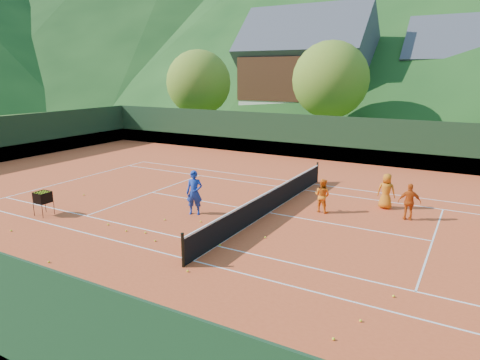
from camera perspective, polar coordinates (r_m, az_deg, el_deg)
The scene contains 31 objects.
ground at distance 18.20m, azimuth 3.85°, elevation -4.42°, with size 400.00×400.00×0.00m, color #32561B.
clay_court at distance 18.20m, azimuth 3.85°, elevation -4.39°, with size 40.00×24.00×0.02m, color #C74520.
coach at distance 17.81m, azimuth -6.10°, elevation -1.69°, with size 0.68×0.45×1.86m, color #173399.
student_a at distance 18.39m, azimuth 10.90°, elevation -2.03°, with size 0.70×0.55×1.45m, color orange.
student_b at distance 18.37m, azimuth 21.66°, elevation -2.73°, with size 0.88×0.37×1.50m, color #D25412.
student_c at distance 19.57m, azimuth 18.91°, elevation -1.42°, with size 0.76×0.49×1.55m, color orange.
tennis_ball_0 at distance 17.46m, azimuth -17.18°, elevation -5.68°, with size 0.07×0.07×0.07m, color yellow.
tennis_ball_1 at distance 14.81m, azimuth -24.14°, elevation -9.93°, with size 0.07×0.07×0.07m, color yellow.
tennis_ball_2 at distance 17.07m, azimuth -5.25°, elevation -5.53°, with size 0.07×0.07×0.07m, color yellow.
tennis_ball_3 at distance 16.60m, azimuth -14.93°, elevation -6.55°, with size 0.07×0.07×0.07m, color yellow.
tennis_ball_4 at distance 17.48m, azimuth -9.99°, elevation -5.23°, with size 0.07×0.07×0.07m, color yellow.
tennis_ball_6 at distance 18.19m, azimuth -28.20°, elevation -5.97°, with size 0.07×0.07×0.07m, color yellow.
tennis_ball_7 at distance 12.37m, azimuth 19.79°, elevation -14.36°, with size 0.07×0.07×0.07m, color yellow.
tennis_ball_8 at distance 15.46m, azimuth 3.40°, elevation -7.64°, with size 0.07×0.07×0.07m, color yellow.
tennis_ball_9 at distance 21.96m, azimuth -20.10°, elevation -1.88°, with size 0.07×0.07×0.07m, color yellow.
tennis_ball_10 at distance 15.44m, azimuth -11.26°, elevation -7.94°, with size 0.07×0.07×0.07m, color yellow.
tennis_ball_11 at distance 11.08m, azimuth 15.78°, elevation -17.60°, with size 0.07×0.07×0.07m, color yellow.
tennis_ball_12 at distance 10.31m, azimuth 12.35°, elevation -20.00°, with size 0.07×0.07×0.07m, color yellow.
tennis_ball_13 at distance 11.23m, azimuth -11.55°, elevation -16.86°, with size 0.07×0.07×0.07m, color yellow.
tennis_ball_14 at distance 16.25m, azimuth -12.50°, elevation -6.86°, with size 0.07×0.07×0.07m, color yellow.
tennis_ball_15 at distance 13.08m, azimuth -7.00°, elevation -11.96°, with size 0.07×0.07×0.07m, color yellow.
tennis_ball_16 at distance 14.55m, azimuth -5.76°, elevation -9.14°, with size 0.07×0.07×0.07m, color yellow.
tennis_ball_17 at distance 14.79m, azimuth -2.69°, elevation -8.67°, with size 0.07×0.07×0.07m, color yellow.
court_lines at distance 18.20m, azimuth 3.85°, elevation -4.35°, with size 23.83×11.03×0.00m.
tennis_net at distance 18.05m, azimuth 3.87°, elevation -2.86°, with size 0.10×12.07×1.10m.
perimeter_fence at distance 17.84m, azimuth 3.91°, elevation -0.56°, with size 40.40×24.24×3.00m.
ball_hopper at distance 19.43m, azimuth -24.81°, elevation -2.17°, with size 0.57×0.57×1.00m.
chalet_left at distance 48.80m, azimuth 8.84°, elevation 13.81°, with size 13.80×9.93×12.92m.
chalet_mid at distance 49.61m, azimuth 28.48°, elevation 11.55°, with size 12.65×8.82×11.45m.
tree_a at distance 40.95m, azimuth -5.53°, elevation 12.79°, with size 6.00×6.00×7.88m.
tree_b at distance 37.38m, azimuth 12.01°, elevation 12.93°, with size 6.40×6.40×8.40m.
Camera 1 is at (7.42, -15.59, 5.78)m, focal length 32.00 mm.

